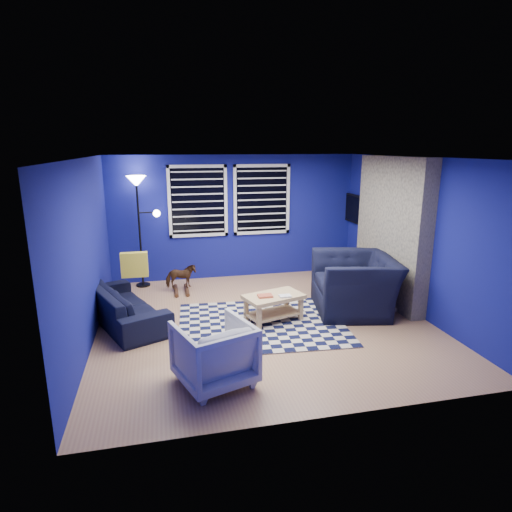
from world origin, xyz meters
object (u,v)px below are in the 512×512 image
Objects in this scene: armchair_big at (355,284)px; coffee_table at (274,302)px; cabinet at (332,267)px; tv at (357,210)px; armchair_bent at (214,353)px; rocking_horse at (181,277)px; sofa at (125,305)px; floor_lamp at (139,197)px.

coffee_table is at bearing -73.02° from armchair_big.
cabinet is at bearing -179.43° from armchair_big.
cabinet is (-0.55, -0.10, -1.16)m from tv.
armchair_big is at bearing 5.87° from coffee_table.
rocking_horse is at bearing -105.70° from armchair_bent.
coffee_table is (-1.42, -0.15, -0.15)m from armchair_big.
armchair_bent is 3.31m from rocking_horse.
armchair_big is 1.79m from cabinet.
rocking_horse reaches higher than cabinet.
sofa is 1.37× the size of armchair_big.
floor_lamp reaches higher than rocking_horse.
rocking_horse is (-0.20, 3.30, -0.07)m from armchair_bent.
armchair_big is (3.67, -0.30, 0.18)m from sofa.
floor_lamp is (-2.02, 2.24, 1.44)m from coffee_table.
sofa is at bearing -97.37° from floor_lamp.
tv is at bearing 41.02° from coffee_table.
armchair_bent is 0.81× the size of coffee_table.
tv is 5.07m from armchair_bent.
cabinet is 4.07m from floor_lamp.
rocking_horse is 2.16m from coffee_table.
armchair_bent is 1.29× the size of cabinet.
armchair_bent is 4.18m from floor_lamp.
armchair_big is 1.44m from coffee_table.
coffee_table is (1.33, -1.70, 0.01)m from rocking_horse.
sofa reaches higher than rocking_horse.
cabinet is 0.30× the size of floor_lamp.
coffee_table is (1.13, 1.60, -0.06)m from armchair_bent.
cabinet is (4.00, 1.45, -0.05)m from sofa.
cabinet is at bearing 47.31° from coffee_table.
tv is 3.23m from coffee_table.
sofa is 2.33m from floor_lamp.
tv is 1.81× the size of rocking_horse.
rocking_horse is 3.09m from cabinet.
sofa is 3.50× the size of rocking_horse.
sofa is at bearing -83.53° from armchair_big.
rocking_horse is (-2.75, 1.55, -0.15)m from armchair_big.
coffee_table is at bearing -143.16° from rocking_horse.
armchair_big is at bearing -118.01° from sofa.
sofa is at bearing 168.83° from coffee_table.
floor_lamp is at bearing 131.99° from coffee_table.
coffee_table is 0.47× the size of floor_lamp.
tv is at bearing -94.52° from sofa.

